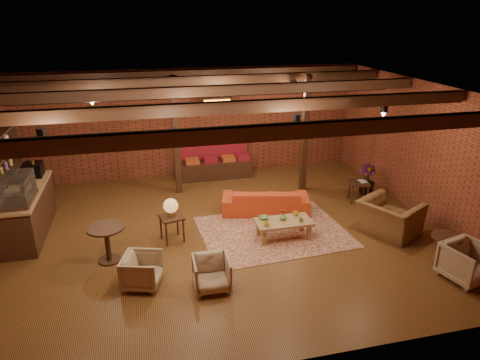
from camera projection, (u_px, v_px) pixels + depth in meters
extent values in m
plane|color=#36210D|center=(218.00, 233.00, 9.68)|extent=(10.00, 10.00, 0.00)
cube|color=black|center=(215.00, 92.00, 8.51)|extent=(10.00, 8.00, 0.02)
cube|color=brown|center=(192.00, 123.00, 12.72)|extent=(10.00, 0.02, 3.20)
cube|color=brown|center=(273.00, 270.00, 5.48)|extent=(10.00, 0.02, 3.20)
cube|color=brown|center=(423.00, 151.00, 10.17)|extent=(0.02, 8.00, 3.20)
cylinder|color=black|center=(203.00, 95.00, 10.09)|extent=(9.60, 0.12, 0.12)
cube|color=black|center=(176.00, 137.00, 11.32)|extent=(0.16, 0.16, 3.20)
cube|color=black|center=(305.00, 135.00, 11.51)|extent=(0.16, 0.16, 3.20)
imported|color=#337F33|center=(29.00, 180.00, 9.46)|extent=(0.35, 0.39, 0.30)
cube|color=orange|center=(217.00, 103.00, 11.76)|extent=(0.86, 0.06, 0.30)
cube|color=maroon|center=(273.00, 232.00, 9.75)|extent=(3.38, 2.67, 0.01)
imported|color=#BA3919|center=(265.00, 200.00, 10.64)|extent=(2.26, 1.30, 0.62)
cube|color=#926844|center=(284.00, 222.00, 9.35)|extent=(1.23, 0.61, 0.06)
cube|color=#926844|center=(264.00, 238.00, 9.12)|extent=(0.08, 0.08, 0.36)
cube|color=#926844|center=(309.00, 233.00, 9.35)|extent=(0.08, 0.08, 0.36)
cube|color=#926844|center=(258.00, 229.00, 9.52)|extent=(0.08, 0.08, 0.36)
cube|color=#926844|center=(302.00, 224.00, 9.74)|extent=(0.08, 0.08, 0.36)
imported|color=gold|center=(266.00, 224.00, 9.10)|extent=(0.12, 0.12, 0.10)
imported|color=#4F853C|center=(301.00, 220.00, 9.27)|extent=(0.10, 0.10, 0.09)
imported|color=gold|center=(296.00, 213.00, 9.58)|extent=(0.12, 0.12, 0.10)
imported|color=#4F853C|center=(264.00, 218.00, 9.43)|extent=(0.21, 0.21, 0.05)
imported|color=#4F853C|center=(283.00, 217.00, 9.37)|extent=(0.12, 0.12, 0.12)
sphere|color=#AF2412|center=(283.00, 212.00, 9.31)|extent=(0.10, 0.10, 0.10)
cube|color=black|center=(171.00, 217.00, 9.19)|extent=(0.58, 0.58, 0.05)
cylinder|color=black|center=(172.00, 229.00, 9.30)|extent=(0.04, 0.04, 0.54)
cylinder|color=olive|center=(171.00, 216.00, 9.18)|extent=(0.16, 0.16, 0.02)
cylinder|color=olive|center=(171.00, 212.00, 9.15)|extent=(0.05, 0.05, 0.23)
sphere|color=gold|center=(171.00, 206.00, 9.09)|extent=(0.32, 0.32, 0.32)
cylinder|color=black|center=(106.00, 228.00, 8.35)|extent=(0.74, 0.74, 0.04)
cylinder|color=black|center=(108.00, 244.00, 8.49)|extent=(0.10, 0.10, 0.72)
cylinder|color=black|center=(110.00, 260.00, 8.62)|extent=(0.44, 0.44, 0.04)
imported|color=#C2AD96|center=(142.00, 269.00, 7.74)|extent=(0.78, 0.81, 0.67)
imported|color=#C2AD96|center=(211.00, 272.00, 7.67)|extent=(0.66, 0.62, 0.66)
imported|color=brown|center=(391.00, 212.00, 9.52)|extent=(1.25, 1.42, 1.05)
cube|color=black|center=(359.00, 183.00, 11.15)|extent=(0.61, 0.61, 0.04)
cylinder|color=black|center=(358.00, 192.00, 11.25)|extent=(0.04, 0.04, 0.50)
imported|color=black|center=(359.00, 182.00, 11.13)|extent=(0.24, 0.29, 0.02)
cylinder|color=black|center=(447.00, 237.00, 8.19)|extent=(0.58, 0.58, 0.04)
cylinder|color=black|center=(444.00, 252.00, 8.31)|extent=(0.09, 0.09, 0.63)
cylinder|color=black|center=(442.00, 266.00, 8.43)|extent=(0.35, 0.35, 0.04)
imported|color=#C2AD96|center=(467.00, 261.00, 7.90)|extent=(0.92, 0.88, 0.79)
imported|color=#4C7F4C|center=(370.00, 151.00, 11.37)|extent=(1.48, 1.48, 2.48)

